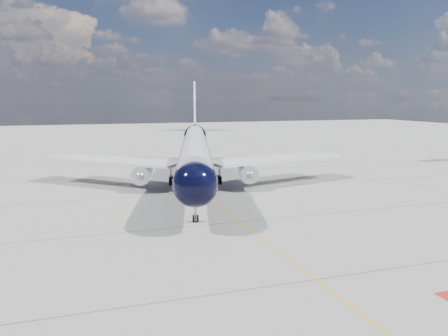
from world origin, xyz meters
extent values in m
plane|color=gray|center=(0.00, 30.00, 0.00)|extent=(320.00, 320.00, 0.00)
cube|color=#DE9E0B|center=(0.00, 25.00, 0.00)|extent=(0.16, 160.00, 0.01)
cylinder|color=black|center=(0.22, 28.80, 4.61)|extent=(14.44, 41.43, 4.17)
sphere|color=black|center=(-5.25, 7.54, 4.61)|extent=(5.08, 5.08, 4.17)
cone|color=black|center=(6.65, 53.78, 5.27)|extent=(5.95, 8.48, 4.17)
cylinder|color=white|center=(0.22, 28.80, 5.65)|extent=(14.10, 43.33, 3.25)
cube|color=black|center=(-5.30, 7.32, 5.21)|extent=(2.88, 1.93, 0.60)
cube|color=white|center=(-10.53, 33.26, 3.62)|extent=(19.26, 18.27, 0.35)
cube|color=white|center=(11.80, 27.52, 3.62)|extent=(21.77, 10.28, 0.35)
cube|color=black|center=(0.22, 28.80, 3.07)|extent=(7.20, 11.78, 1.10)
cylinder|color=silver|center=(-7.23, 28.45, 2.36)|extent=(3.64, 5.50, 2.46)
cylinder|color=silver|center=(6.59, 24.89, 2.36)|extent=(3.64, 5.50, 2.46)
sphere|color=gray|center=(-7.81, 26.22, 2.36)|extent=(1.47, 1.47, 1.21)
sphere|color=gray|center=(6.01, 22.66, 2.36)|extent=(1.47, 1.47, 1.21)
cube|color=white|center=(-7.18, 28.66, 3.18)|extent=(1.11, 3.46, 1.21)
cube|color=white|center=(6.64, 25.10, 3.18)|extent=(1.11, 3.46, 1.21)
cube|color=white|center=(6.52, 53.24, 10.87)|extent=(2.08, 6.83, 9.36)
cube|color=white|center=(6.65, 53.78, 6.15)|extent=(14.69, 6.96, 0.24)
cylinder|color=gray|center=(-4.29, 11.26, 1.37)|extent=(0.24, 0.24, 2.31)
cylinder|color=black|center=(-4.50, 11.31, 0.38)|extent=(0.38, 0.79, 0.77)
cylinder|color=black|center=(-4.08, 11.20, 0.38)|extent=(0.38, 0.79, 0.77)
cylinder|color=gray|center=(-2.77, 31.27, 1.48)|extent=(0.35, 0.35, 2.09)
cylinder|color=gray|center=(4.04, 29.51, 1.48)|extent=(0.35, 0.35, 2.09)
cylinder|color=black|center=(-2.92, 30.68, 0.60)|extent=(0.78, 1.29, 1.21)
cylinder|color=black|center=(-2.62, 31.85, 0.60)|extent=(0.78, 1.29, 1.21)
cylinder|color=black|center=(3.89, 28.93, 0.60)|extent=(0.78, 1.29, 1.21)
cylinder|color=black|center=(4.19, 30.10, 0.60)|extent=(0.78, 1.29, 1.21)
camera|label=1|loc=(-14.82, -29.88, 12.25)|focal=35.00mm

